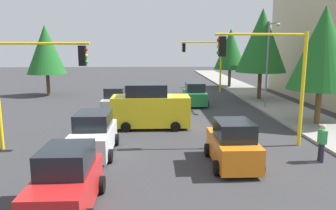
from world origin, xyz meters
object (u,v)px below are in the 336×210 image
object	(u,v)px
tree_roadside_mid	(262,41)
car_white	(93,135)
tree_opposite_side	(46,50)
car_green	(195,95)
traffic_signal_near_left	(269,66)
traffic_signal_near_right	(35,73)
traffic_signal_far_left	(205,56)
tree_roadside_near	(323,48)
delivery_van_yellow	(150,108)
car_orange	(233,145)
tree_roadside_far	(230,49)
car_red	(66,182)
car_silver	(115,101)
pedestrian_crossing	(322,142)
street_lamp_curbside	(269,55)

from	to	relation	value
tree_roadside_mid	car_white	world-z (taller)	tree_roadside_mid
tree_opposite_side	car_green	distance (m)	16.26
traffic_signal_near_left	traffic_signal_near_right	bearing A→B (deg)	-90.00
car_green	car_white	size ratio (longest dim) A/B	1.01
traffic_signal_far_left	tree_roadside_near	xyz separation A→B (m)	(16.00, 4.80, 0.93)
delivery_van_yellow	car_orange	bearing A→B (deg)	28.59
traffic_signal_near_right	car_orange	world-z (taller)	traffic_signal_near_right
tree_roadside_near	delivery_van_yellow	xyz separation A→B (m)	(0.00, -10.71, -3.66)
tree_opposite_side	delivery_van_yellow	distance (m)	18.01
tree_roadside_near	car_orange	distance (m)	10.51
tree_roadside_far	car_red	world-z (taller)	tree_roadside_far
traffic_signal_far_left	tree_roadside_near	bearing A→B (deg)	16.71
tree_roadside_far	car_silver	bearing A→B (deg)	-39.42
car_green	tree_opposite_side	bearing A→B (deg)	-112.73
car_orange	car_silver	size ratio (longest dim) A/B	0.89
traffic_signal_near_left	delivery_van_yellow	world-z (taller)	traffic_signal_near_left
car_white	pedestrian_crossing	bearing A→B (deg)	81.01
car_red	tree_roadside_mid	bearing A→B (deg)	147.80
tree_roadside_mid	pedestrian_crossing	xyz separation A→B (m)	(16.40, -2.60, -4.67)
car_green	car_red	distance (m)	19.09
car_orange	car_white	xyz separation A→B (m)	(-1.82, -6.24, 0.00)
traffic_signal_far_left	tree_opposite_side	distance (m)	16.83
traffic_signal_near_left	car_red	xyz separation A→B (m)	(6.14, -8.40, -3.18)
street_lamp_curbside	car_orange	xyz separation A→B (m)	(12.21, -5.81, -3.45)
car_silver	car_orange	bearing A→B (deg)	29.21
tree_roadside_mid	car_green	world-z (taller)	tree_roadside_mid
street_lamp_curbside	car_green	size ratio (longest dim) A/B	1.71
traffic_signal_near_right	delivery_van_yellow	bearing A→B (deg)	126.35
car_red	car_silver	distance (m)	14.96
delivery_van_yellow	car_green	distance (m)	8.76
traffic_signal_near_right	car_green	size ratio (longest dim) A/B	1.30
traffic_signal_far_left	tree_roadside_far	bearing A→B (deg)	136.43
traffic_signal_near_right	pedestrian_crossing	bearing A→B (deg)	79.58
tree_roadside_near	street_lamp_curbside	bearing A→B (deg)	-166.95
traffic_signal_near_left	car_green	distance (m)	12.50
car_green	traffic_signal_near_right	bearing A→B (deg)	-37.78
street_lamp_curbside	tree_opposite_side	distance (m)	21.88
tree_roadside_near	traffic_signal_near_left	bearing A→B (deg)	-50.12
traffic_signal_near_right	tree_roadside_far	size ratio (longest dim) A/B	0.74
traffic_signal_far_left	tree_roadside_mid	xyz separation A→B (m)	(6.00, 4.30, 1.57)
street_lamp_curbside	tree_roadside_near	bearing A→B (deg)	13.05
tree_opposite_side	delivery_van_yellow	size ratio (longest dim) A/B	1.50
tree_roadside_mid	car_silver	world-z (taller)	tree_roadside_mid
traffic_signal_far_left	tree_roadside_mid	distance (m)	7.55
delivery_van_yellow	car_green	xyz separation A→B (m)	(-7.89, 3.78, -0.38)
car_green	car_orange	bearing A→B (deg)	-0.73
traffic_signal_near_left	pedestrian_crossing	world-z (taller)	traffic_signal_near_left
tree_roadside_near	car_red	xyz separation A→B (m)	(10.14, -13.19, -4.04)
car_orange	tree_roadside_far	bearing A→B (deg)	167.07
tree_opposite_side	delivery_van_yellow	world-z (taller)	tree_opposite_side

